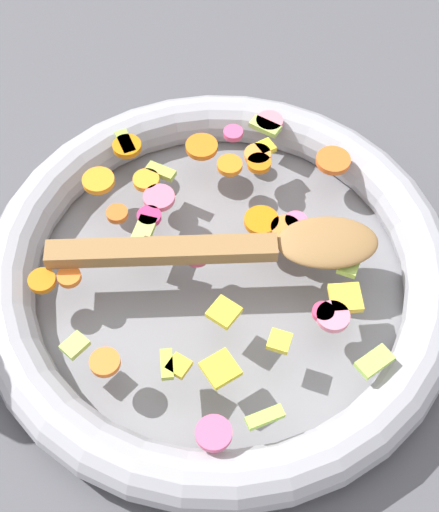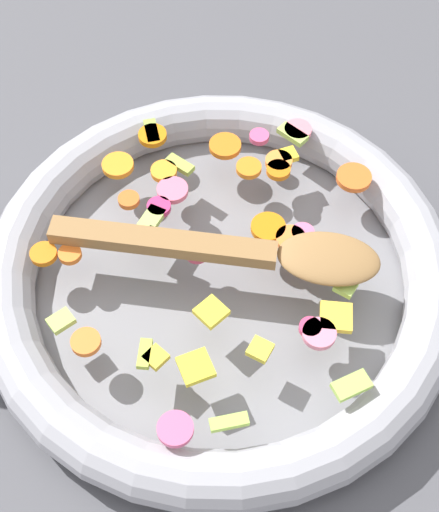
% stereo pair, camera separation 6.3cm
% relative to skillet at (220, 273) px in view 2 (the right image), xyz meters
% --- Properties ---
extents(ground_plane, '(4.00, 4.00, 0.00)m').
position_rel_skillet_xyz_m(ground_plane, '(0.00, 0.00, -0.02)').
color(ground_plane, '#4C4C51').
extents(skillet, '(0.44, 0.44, 0.05)m').
position_rel_skillet_xyz_m(skillet, '(0.00, 0.00, 0.00)').
color(skillet, slate).
rests_on(skillet, ground_plane).
extents(chopped_vegetables, '(0.31, 0.36, 0.01)m').
position_rel_skillet_xyz_m(chopped_vegetables, '(-0.00, 0.03, 0.03)').
color(chopped_vegetables, orange).
rests_on(chopped_vegetables, skillet).
extents(wooden_spoon, '(0.29, 0.06, 0.01)m').
position_rel_skillet_xyz_m(wooden_spoon, '(0.03, -0.00, 0.04)').
color(wooden_spoon, olive).
rests_on(wooden_spoon, chopped_vegetables).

